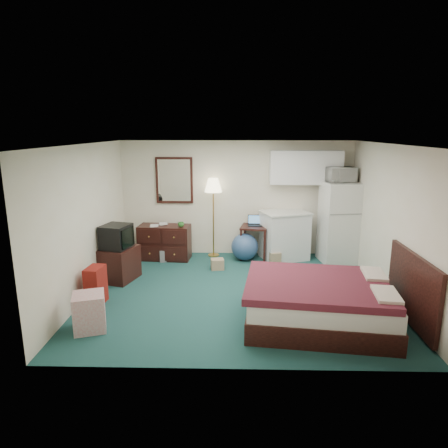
{
  "coord_description": "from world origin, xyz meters",
  "views": [
    {
      "loc": [
        -0.05,
        -6.39,
        2.73
      ],
      "look_at": [
        -0.22,
        0.29,
        1.14
      ],
      "focal_mm": 32.0,
      "sensor_mm": 36.0,
      "label": 1
    }
  ],
  "objects_px": {
    "fridge": "(339,222)",
    "tv_stand": "(117,263)",
    "kitchen_counter": "(284,236)",
    "bed": "(319,303)",
    "desk": "(254,242)",
    "suitcase": "(96,286)",
    "floor_lamp": "(213,218)",
    "dresser": "(165,242)"
  },
  "relations": [
    {
      "from": "floor_lamp",
      "to": "tv_stand",
      "type": "distance_m",
      "value": 2.33
    },
    {
      "from": "dresser",
      "to": "tv_stand",
      "type": "distance_m",
      "value": 1.41
    },
    {
      "from": "dresser",
      "to": "tv_stand",
      "type": "xyz_separation_m",
      "value": [
        -0.67,
        -1.24,
        -0.06
      ]
    },
    {
      "from": "dresser",
      "to": "fridge",
      "type": "relative_size",
      "value": 0.64
    },
    {
      "from": "desk",
      "to": "suitcase",
      "type": "xyz_separation_m",
      "value": [
        -2.64,
        -2.42,
        -0.05
      ]
    },
    {
      "from": "kitchen_counter",
      "to": "bed",
      "type": "height_order",
      "value": "kitchen_counter"
    },
    {
      "from": "dresser",
      "to": "tv_stand",
      "type": "relative_size",
      "value": 1.61
    },
    {
      "from": "kitchen_counter",
      "to": "floor_lamp",
      "type": "bearing_deg",
      "value": 155.99
    },
    {
      "from": "floor_lamp",
      "to": "desk",
      "type": "height_order",
      "value": "floor_lamp"
    },
    {
      "from": "suitcase",
      "to": "desk",
      "type": "bearing_deg",
      "value": 48.62
    },
    {
      "from": "dresser",
      "to": "desk",
      "type": "relative_size",
      "value": 1.52
    },
    {
      "from": "desk",
      "to": "bed",
      "type": "xyz_separation_m",
      "value": [
        0.78,
        -3.02,
        -0.04
      ]
    },
    {
      "from": "dresser",
      "to": "floor_lamp",
      "type": "xyz_separation_m",
      "value": [
        1.04,
        0.24,
        0.49
      ]
    },
    {
      "from": "desk",
      "to": "kitchen_counter",
      "type": "xyz_separation_m",
      "value": [
        0.64,
        -0.01,
        0.14
      ]
    },
    {
      "from": "floor_lamp",
      "to": "suitcase",
      "type": "relative_size",
      "value": 2.8
    },
    {
      "from": "bed",
      "to": "suitcase",
      "type": "relative_size",
      "value": 3.24
    },
    {
      "from": "kitchen_counter",
      "to": "bed",
      "type": "distance_m",
      "value": 3.02
    },
    {
      "from": "floor_lamp",
      "to": "kitchen_counter",
      "type": "relative_size",
      "value": 1.72
    },
    {
      "from": "tv_stand",
      "to": "bed",
      "type": "bearing_deg",
      "value": -9.8
    },
    {
      "from": "desk",
      "to": "suitcase",
      "type": "distance_m",
      "value": 3.58
    },
    {
      "from": "tv_stand",
      "to": "desk",
      "type": "bearing_deg",
      "value": 44.03
    },
    {
      "from": "tv_stand",
      "to": "floor_lamp",
      "type": "bearing_deg",
      "value": 57.42
    },
    {
      "from": "tv_stand",
      "to": "suitcase",
      "type": "bearing_deg",
      "value": -75.64
    },
    {
      "from": "suitcase",
      "to": "fridge",
      "type": "bearing_deg",
      "value": 33.25
    },
    {
      "from": "fridge",
      "to": "tv_stand",
      "type": "distance_m",
      "value": 4.52
    },
    {
      "from": "suitcase",
      "to": "floor_lamp",
      "type": "bearing_deg",
      "value": 61.61
    },
    {
      "from": "fridge",
      "to": "suitcase",
      "type": "xyz_separation_m",
      "value": [
        -4.38,
        -2.25,
        -0.53
      ]
    },
    {
      "from": "fridge",
      "to": "suitcase",
      "type": "bearing_deg",
      "value": -160.0
    },
    {
      "from": "floor_lamp",
      "to": "bed",
      "type": "height_order",
      "value": "floor_lamp"
    },
    {
      "from": "dresser",
      "to": "tv_stand",
      "type": "bearing_deg",
      "value": -113.67
    },
    {
      "from": "kitchen_counter",
      "to": "suitcase",
      "type": "bearing_deg",
      "value": -162.45
    },
    {
      "from": "desk",
      "to": "bed",
      "type": "bearing_deg",
      "value": -65.44
    },
    {
      "from": "desk",
      "to": "tv_stand",
      "type": "relative_size",
      "value": 1.06
    },
    {
      "from": "desk",
      "to": "tv_stand",
      "type": "distance_m",
      "value": 2.93
    },
    {
      "from": "kitchen_counter",
      "to": "dresser",
      "type": "bearing_deg",
      "value": 163.52
    },
    {
      "from": "dresser",
      "to": "suitcase",
      "type": "height_order",
      "value": "dresser"
    },
    {
      "from": "kitchen_counter",
      "to": "fridge",
      "type": "bearing_deg",
      "value": -27.06
    },
    {
      "from": "floor_lamp",
      "to": "suitcase",
      "type": "bearing_deg",
      "value": -124.41
    },
    {
      "from": "floor_lamp",
      "to": "desk",
      "type": "xyz_separation_m",
      "value": [
        0.89,
        -0.13,
        -0.5
      ]
    },
    {
      "from": "floor_lamp",
      "to": "fridge",
      "type": "height_order",
      "value": "floor_lamp"
    },
    {
      "from": "floor_lamp",
      "to": "tv_stand",
      "type": "height_order",
      "value": "floor_lamp"
    },
    {
      "from": "tv_stand",
      "to": "kitchen_counter",
      "type": "bearing_deg",
      "value": 38.99
    }
  ]
}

